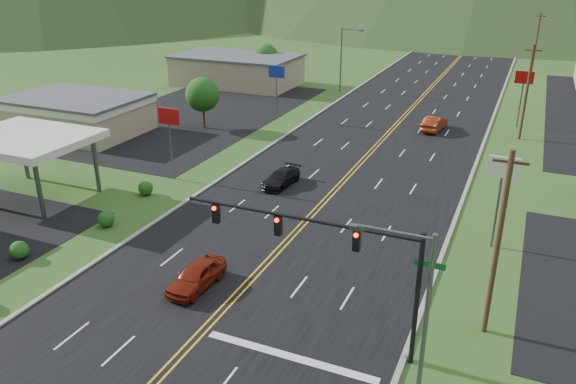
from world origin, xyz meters
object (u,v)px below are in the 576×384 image
at_px(traffic_signal, 335,249).
at_px(streetlight_east, 417,322).
at_px(streetlight_west, 343,55).
at_px(car_dark_mid, 281,178).
at_px(gas_canopy, 25,140).
at_px(car_red_far, 434,124).
at_px(car_red_near, 197,276).

distance_m(traffic_signal, streetlight_east, 6.17).
relative_size(traffic_signal, streetlight_west, 1.46).
xyz_separation_m(traffic_signal, car_dark_mid, (-11.10, 18.36, -4.67)).
height_order(streetlight_east, gas_canopy, streetlight_east).
bearing_deg(car_dark_mid, car_red_far, 73.69).
distance_m(streetlight_west, car_red_far, 22.78).
distance_m(streetlight_west, gas_canopy, 49.10).
distance_m(streetlight_west, car_dark_mid, 38.56).
height_order(streetlight_east, streetlight_west, same).
xyz_separation_m(streetlight_west, car_dark_mid, (7.06, -37.64, -4.53)).
bearing_deg(car_dark_mid, streetlight_west, 106.57).
bearing_deg(streetlight_east, car_red_near, 157.83).
bearing_deg(gas_canopy, streetlight_east, -19.88).
distance_m(streetlight_east, car_red_near, 15.48).
xyz_separation_m(streetlight_east, car_dark_mid, (-15.80, 22.36, -4.53)).
bearing_deg(car_red_near, car_red_far, 82.80).
height_order(gas_canopy, car_red_near, gas_canopy).
bearing_deg(traffic_signal, gas_canopy, 164.30).
xyz_separation_m(gas_canopy, car_red_near, (19.44, -6.40, -4.11)).
xyz_separation_m(streetlight_east, car_red_far, (-6.73, 44.51, -4.36)).
bearing_deg(gas_canopy, streetlight_west, 77.87).
relative_size(streetlight_west, car_red_far, 1.81).
distance_m(car_dark_mid, car_red_far, 23.94).
relative_size(traffic_signal, streetlight_east, 1.46).
relative_size(gas_canopy, car_red_far, 2.01).
bearing_deg(traffic_signal, car_dark_mid, 121.16).
xyz_separation_m(gas_canopy, car_dark_mid, (17.38, 10.36, -4.22)).
bearing_deg(car_dark_mid, gas_canopy, -143.25).
distance_m(streetlight_east, streetlight_west, 64.21).
xyz_separation_m(traffic_signal, streetlight_west, (-18.16, 56.00, -0.15)).
distance_m(car_red_near, car_dark_mid, 16.89).
xyz_separation_m(streetlight_east, streetlight_west, (-22.86, 60.00, 0.00)).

